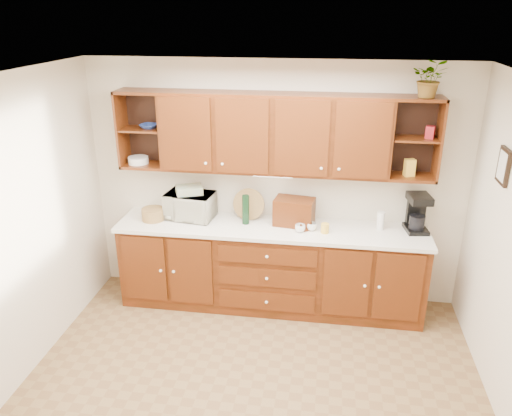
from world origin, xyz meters
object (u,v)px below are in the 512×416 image
(microwave, at_px, (190,206))
(bread_box, at_px, (294,212))
(coffee_maker, at_px, (417,213))
(potted_plant, at_px, (430,78))

(microwave, height_order, bread_box, bread_box)
(coffee_maker, xyz_separation_m, potted_plant, (-0.05, -0.05, 1.34))
(bread_box, bearing_deg, microwave, -172.32)
(bread_box, xyz_separation_m, potted_plant, (1.19, -0.01, 1.38))
(potted_plant, bearing_deg, coffee_maker, 44.73)
(coffee_maker, bearing_deg, bread_box, 173.02)
(microwave, distance_m, bread_box, 1.12)
(bread_box, height_order, potted_plant, potted_plant)
(bread_box, distance_m, potted_plant, 1.83)
(microwave, bearing_deg, bread_box, 6.22)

